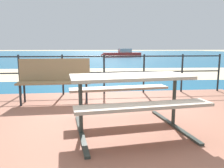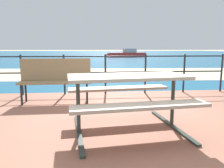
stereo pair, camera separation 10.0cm
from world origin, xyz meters
name	(u,v)px [view 2 (the right image)]	position (x,y,z in m)	size (l,w,h in m)	color
ground_plane	(116,133)	(0.00, 0.00, 0.00)	(240.00, 240.00, 0.00)	tan
patio_paving	(116,131)	(0.00, 0.00, 0.03)	(6.40, 5.20, 0.06)	#935B47
sea_water	(94,54)	(0.00, 40.00, 0.01)	(90.00, 90.00, 0.01)	#145B84
beach_strip	(99,73)	(0.00, 7.18, 0.01)	(54.00, 4.76, 0.01)	beige
picnic_table	(128,88)	(0.15, -0.04, 0.64)	(1.69, 1.51, 0.75)	tan
park_bench	(56,77)	(-1.06, 1.67, 0.58)	(1.43, 0.44, 0.89)	#8C704C
railing_fence	(105,69)	(0.00, 2.40, 0.65)	(5.94, 0.04, 0.95)	#1E2328
boat_near	(127,54)	(4.01, 24.70, 0.39)	(5.36, 2.22, 1.07)	red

